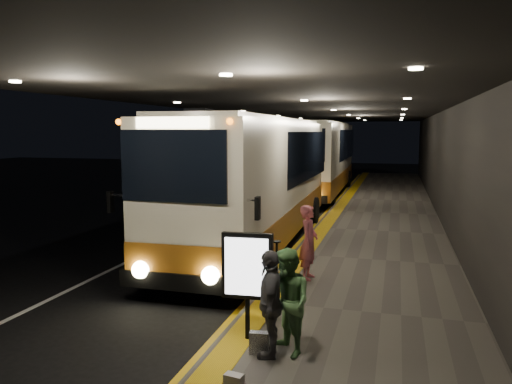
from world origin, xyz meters
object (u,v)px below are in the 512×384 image
Objects in this scene: coach_second at (320,161)px; stanchion_post at (277,270)px; passenger_boarding at (309,242)px; passenger_waiting_grey at (270,303)px; bag_polka at (259,343)px; passenger_waiting_green at (288,302)px; info_sign at (247,268)px; coach_main at (257,186)px.

coach_second is 18.53m from stanchion_post.
passenger_boarding is 1.47× the size of stanchion_post.
stanchion_post is at bearing -179.96° from passenger_waiting_grey.
coach_second reaches higher than bag_polka.
passenger_boarding is at bearing 89.38° from bag_polka.
passenger_waiting_green is at bearing -172.88° from passenger_boarding.
info_sign is at bearing -144.21° from passenger_waiting_grey.
coach_second is at bearing 91.28° from info_sign.
info_sign is 2.28m from stanchion_post.
info_sign is 1.52× the size of stanchion_post.
passenger_waiting_grey is at bearing -74.35° from coach_main.
coach_main is at bearing 109.75° from stanchion_post.
coach_second reaches higher than coach_main.
passenger_waiting_grey is at bearing -46.81° from info_sign.
passenger_waiting_green is at bearing -29.41° from info_sign.
coach_second is at bearing 143.36° from passenger_waiting_green.
passenger_waiting_green is 0.92× the size of info_sign.
coach_second is 21.22m from passenger_waiting_grey.
coach_main reaches higher than stanchion_post.
stanchion_post is (-0.03, 2.19, -0.62)m from info_sign.
coach_second is 35.32× the size of bag_polka.
bag_polka is (-0.05, -4.20, -0.69)m from passenger_boarding.
stanchion_post is at bearing 97.76° from bag_polka.
coach_main is at bearing -91.12° from coach_second.
coach_main is 34.83× the size of bag_polka.
passenger_boarding is 4.85× the size of bag_polka.
info_sign is at bearing -89.30° from stanchion_post.
info_sign is (-0.39, -3.70, 0.34)m from passenger_boarding.
info_sign is at bearing -85.68° from coach_second.
passenger_waiting_green is at bearing 18.18° from bag_polka.
bag_polka is 0.30× the size of stanchion_post.
passenger_boarding is at bearing 74.70° from stanchion_post.
passenger_waiting_grey is 4.63× the size of bag_polka.
info_sign is (1.89, -20.59, -0.55)m from coach_second.
passenger_waiting_grey is at bearing 7.82° from bag_polka.
passenger_boarding reaches higher than bag_polka.
passenger_waiting_green is 4.62× the size of bag_polka.
stanchion_post is (-0.37, 2.69, 0.41)m from bag_polka.
info_sign is at bearing -159.28° from passenger_waiting_green.
stanchion_post is (-0.41, -1.51, -0.28)m from passenger_boarding.
info_sign is at bearing 124.30° from bag_polka.
info_sign reaches higher than passenger_waiting_grey.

